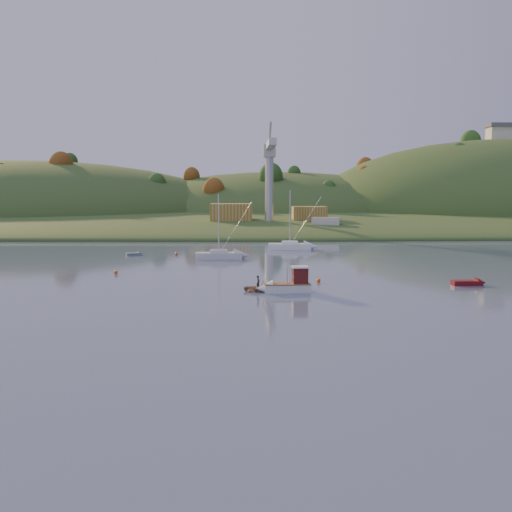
{
  "coord_description": "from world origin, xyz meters",
  "views": [
    {
      "loc": [
        -4.6,
        -29.51,
        11.22
      ],
      "look_at": [
        -3.3,
        32.54,
        3.85
      ],
      "focal_mm": 40.0,
      "sensor_mm": 36.0,
      "label": 1
    }
  ],
  "objects_px": {
    "sailboat_near": "(219,255)",
    "canoe": "(258,288)",
    "sailboat_far": "(290,246)",
    "grey_dinghy": "(137,254)",
    "red_tender": "(473,283)",
    "fishing_boat": "(284,285)"
  },
  "relations": [
    {
      "from": "sailboat_near",
      "to": "canoe",
      "type": "height_order",
      "value": "sailboat_near"
    },
    {
      "from": "sailboat_far",
      "to": "grey_dinghy",
      "type": "relative_size",
      "value": 3.63
    },
    {
      "from": "sailboat_far",
      "to": "canoe",
      "type": "relative_size",
      "value": 3.49
    },
    {
      "from": "sailboat_far",
      "to": "canoe",
      "type": "xyz_separation_m",
      "value": [
        -6.92,
        -42.94,
        -0.39
      ]
    },
    {
      "from": "red_tender",
      "to": "grey_dinghy",
      "type": "relative_size",
      "value": 1.33
    },
    {
      "from": "sailboat_near",
      "to": "sailboat_far",
      "type": "xyz_separation_m",
      "value": [
        12.52,
        13.84,
        0.03
      ]
    },
    {
      "from": "sailboat_far",
      "to": "fishing_boat",
      "type": "bearing_deg",
      "value": -89.01
    },
    {
      "from": "sailboat_near",
      "to": "canoe",
      "type": "bearing_deg",
      "value": -81.71
    },
    {
      "from": "grey_dinghy",
      "to": "sailboat_far",
      "type": "bearing_deg",
      "value": -7.35
    },
    {
      "from": "fishing_boat",
      "to": "canoe",
      "type": "bearing_deg",
      "value": -17.47
    },
    {
      "from": "fishing_boat",
      "to": "grey_dinghy",
      "type": "bearing_deg",
      "value": -61.4
    },
    {
      "from": "red_tender",
      "to": "sailboat_far",
      "type": "bearing_deg",
      "value": 113.52
    },
    {
      "from": "canoe",
      "to": "grey_dinghy",
      "type": "distance_m",
      "value": 39.65
    },
    {
      "from": "sailboat_near",
      "to": "sailboat_far",
      "type": "relative_size",
      "value": 0.94
    },
    {
      "from": "red_tender",
      "to": "fishing_boat",
      "type": "bearing_deg",
      "value": -171.12
    },
    {
      "from": "fishing_boat",
      "to": "sailboat_far",
      "type": "xyz_separation_m",
      "value": [
        4.17,
        43.6,
        -0.11
      ]
    },
    {
      "from": "fishing_boat",
      "to": "grey_dinghy",
      "type": "distance_m",
      "value": 41.64
    },
    {
      "from": "sailboat_far",
      "to": "sailboat_near",
      "type": "bearing_deg",
      "value": -125.68
    },
    {
      "from": "sailboat_far",
      "to": "grey_dinghy",
      "type": "bearing_deg",
      "value": -155.75
    },
    {
      "from": "red_tender",
      "to": "sailboat_near",
      "type": "bearing_deg",
      "value": 138.84
    },
    {
      "from": "canoe",
      "to": "grey_dinghy",
      "type": "xyz_separation_m",
      "value": [
        -19.73,
        34.39,
        -0.11
      ]
    },
    {
      "from": "red_tender",
      "to": "canoe",
      "type": "bearing_deg",
      "value": -173.67
    }
  ]
}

